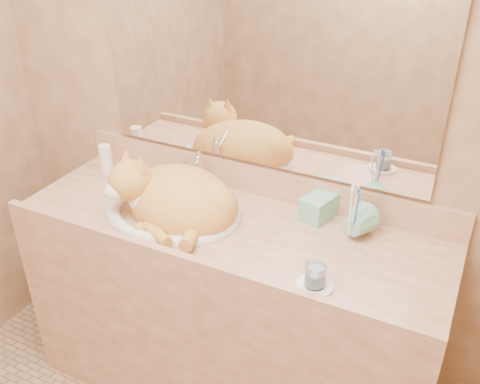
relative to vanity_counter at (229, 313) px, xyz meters
The scene contains 12 objects.
wall_back 0.87m from the vanity_counter, 90.00° to the left, with size 2.40×0.02×2.50m, color brown.
vanity_counter is the anchor object (origin of this frame).
mirror 1.00m from the vanity_counter, 90.00° to the left, with size 1.30×0.02×0.80m, color white.
sink_basin 0.55m from the vanity_counter, behind, with size 0.52×0.43×0.16m, color white, non-canonical shape.
faucet 0.58m from the vanity_counter, 141.07° to the left, with size 0.04×0.12×0.17m, color silver, non-canonical shape.
cat 0.55m from the vanity_counter, behind, with size 0.46×0.38×0.25m, color #C17B2C, non-canonical shape.
soap_dispenser 0.60m from the vanity_counter, 27.77° to the left, with size 0.09×0.09×0.20m, color #77BFA0.
toothbrush_cup 0.65m from the vanity_counter, 12.68° to the left, with size 0.11×0.11×0.11m, color #77BFA0.
toothbrushes 0.71m from the vanity_counter, 12.68° to the left, with size 0.04×0.04×0.22m, color white, non-canonical shape.
saucer 0.62m from the vanity_counter, 25.15° to the right, with size 0.12×0.12×0.01m, color white.
water_glass 0.65m from the vanity_counter, 25.15° to the right, with size 0.06×0.06×0.08m, color silver.
lotion_bottle 0.83m from the vanity_counter, 167.85° to the left, with size 0.05×0.05×0.12m, color white.
Camera 1 is at (0.77, -0.71, 1.92)m, focal length 40.00 mm.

